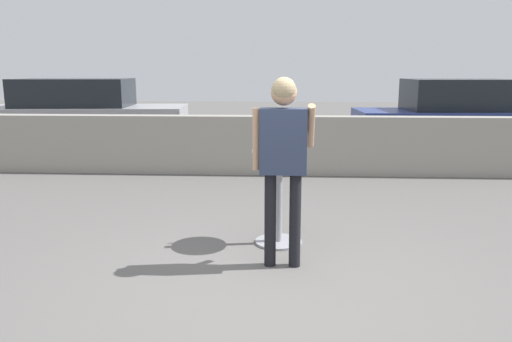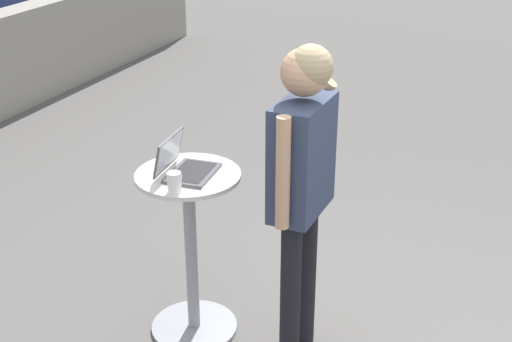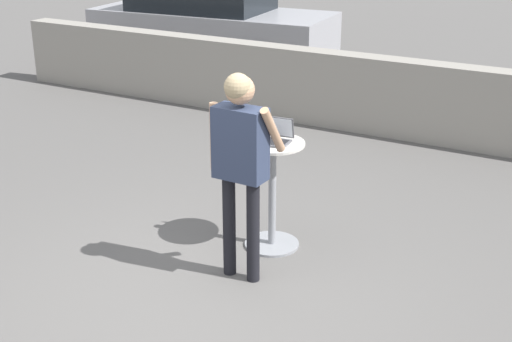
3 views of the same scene
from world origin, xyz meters
name	(u,v)px [view 1 (image 1 of 3)]	position (x,y,z in m)	size (l,w,h in m)	color
ground_plane	(268,288)	(0.00, 0.00, 0.00)	(50.00, 50.00, 0.00)	#5B5956
pavement_kerb	(276,145)	(0.00, 4.82, 0.52)	(12.84, 0.35, 1.04)	gray
cafe_table	(279,193)	(0.08, 1.15, 0.56)	(0.58, 0.58, 1.02)	gray
laptop	(279,146)	(0.07, 1.17, 1.06)	(0.34, 0.30, 0.21)	#515156
coffee_mug	(258,146)	(-0.15, 1.11, 1.07)	(0.11, 0.07, 0.11)	white
standing_person	(283,147)	(0.12, 0.52, 1.16)	(0.57, 0.39, 1.79)	black
parked_car_near_street	(83,115)	(-4.47, 7.21, 0.83)	(4.62, 2.13, 1.64)	#9E9EA3
parked_car_further_down	(449,117)	(3.76, 7.17, 0.81)	(3.99, 1.90, 1.64)	navy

